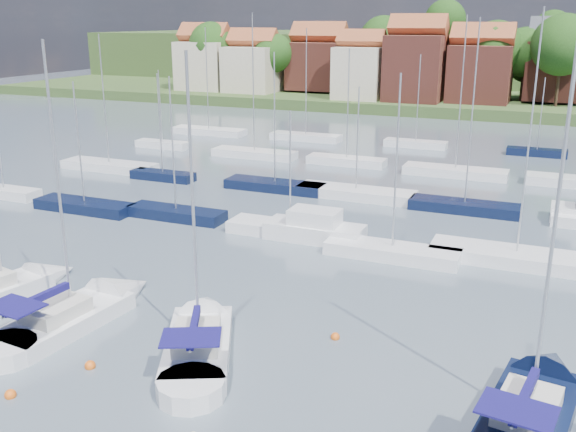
% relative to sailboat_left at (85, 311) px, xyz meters
% --- Properties ---
extents(ground, '(260.00, 260.00, 0.00)m').
position_rel_sailboat_left_xyz_m(ground, '(12.04, 36.33, -0.35)').
color(ground, '#3F4B56').
rests_on(ground, ground).
extents(sailboat_left, '(4.08, 11.56, 15.39)m').
position_rel_sailboat_left_xyz_m(sailboat_left, '(0.00, 0.00, 0.00)').
color(sailboat_left, silver).
rests_on(sailboat_left, ground).
extents(sailboat_centre, '(7.39, 11.17, 14.98)m').
position_rel_sailboat_left_xyz_m(sailboat_centre, '(6.97, 0.01, 0.00)').
color(sailboat_centre, silver).
rests_on(sailboat_centre, ground).
extents(sailboat_navy, '(4.57, 11.55, 15.59)m').
position_rel_sailboat_left_xyz_m(sailboat_navy, '(22.17, 0.28, 0.00)').
color(sailboat_navy, black).
rests_on(sailboat_navy, ground).
extents(sailboat_far, '(4.38, 9.54, 12.34)m').
position_rel_sailboat_left_xyz_m(sailboat_far, '(-5.91, 0.88, -0.01)').
color(sailboat_far, silver).
rests_on(sailboat_far, ground).
extents(buoy_b, '(0.48, 0.48, 0.48)m').
position_rel_sailboat_left_xyz_m(buoy_b, '(2.10, -7.17, -0.35)').
color(buoy_b, '#D85914').
rests_on(buoy_b, ground).
extents(buoy_c, '(0.50, 0.50, 0.50)m').
position_rel_sailboat_left_xyz_m(buoy_c, '(3.60, -4.00, -0.35)').
color(buoy_c, '#D85914').
rests_on(buoy_c, ground).
extents(buoy_e, '(0.45, 0.45, 0.45)m').
position_rel_sailboat_left_xyz_m(buoy_e, '(12.87, 2.88, -0.35)').
color(buoy_e, '#D85914').
rests_on(buoy_e, ground).
extents(marina_field, '(79.62, 41.41, 15.93)m').
position_rel_sailboat_left_xyz_m(marina_field, '(13.95, 31.48, 0.08)').
color(marina_field, silver).
rests_on(marina_field, ground).
extents(far_shore_town, '(212.46, 90.00, 22.27)m').
position_rel_sailboat_left_xyz_m(far_shore_town, '(14.27, 129.00, 4.25)').
color(far_shore_town, '#374C26').
rests_on(far_shore_town, ground).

